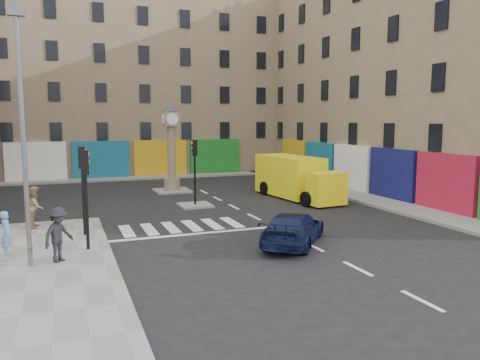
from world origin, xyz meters
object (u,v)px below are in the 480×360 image
traffic_light_island (195,162)px  pedestrian_blue (7,233)px  yellow_van (296,178)px  navy_sedan (293,228)px  pedestrian_tan (36,207)px  clock_pillar (171,140)px  lamp_post (22,125)px  traffic_light_left_near (86,184)px  traffic_light_left_far (83,176)px  pedestrian_dark (58,235)px

traffic_light_island → pedestrian_blue: size_ratio=2.31×
yellow_van → pedestrian_blue: yellow_van is taller
navy_sedan → pedestrian_tan: (-9.71, 6.31, 0.42)m
clock_pillar → navy_sedan: 15.75m
lamp_post → pedestrian_blue: lamp_post is taller
pedestrian_tan → traffic_light_island: bearing=-62.9°
traffic_light_island → lamp_post: size_ratio=0.45×
traffic_light_island → lamp_post: bearing=-131.7°
traffic_light_left_near → traffic_light_left_far: bearing=90.0°
lamp_post → pedestrian_dark: (0.90, 0.12, -3.70)m
yellow_van → pedestrian_dark: bearing=-151.3°
traffic_light_island → lamp_post: (-8.20, -9.20, 2.20)m
pedestrian_dark → pedestrian_tan: bearing=53.3°
clock_pillar → yellow_van: size_ratio=0.82×
traffic_light_left_far → clock_pillar: bearing=61.1°
clock_pillar → yellow_van: clock_pillar is taller
clock_pillar → pedestrian_blue: bearing=-123.6°
pedestrian_tan → pedestrian_dark: size_ratio=0.99×
traffic_light_island → pedestrian_tan: size_ratio=1.99×
traffic_light_left_far → navy_sedan: (7.74, -4.02, -1.96)m
traffic_light_left_far → yellow_van: size_ratio=0.50×
clock_pillar → traffic_light_island: bearing=-90.0°
traffic_light_left_near → navy_sedan: size_ratio=0.81×
traffic_light_left_far → navy_sedan: bearing=-27.5°
yellow_van → pedestrian_blue: (-15.77, -8.07, -0.35)m
traffic_light_left_far → navy_sedan: 8.94m
traffic_light_left_near → traffic_light_island: 10.03m
yellow_van → pedestrian_tan: size_ratio=3.99×
lamp_post → traffic_light_left_far: bearing=63.4°
traffic_light_left_far → traffic_light_island: 8.30m
traffic_light_left_far → pedestrian_tan: size_ratio=1.99×
traffic_light_left_far → clock_pillar: size_ratio=0.61×
lamp_post → pedestrian_tan: 7.13m
traffic_light_left_far → pedestrian_dark: 4.11m
lamp_post → pedestrian_tan: size_ratio=4.47×
lamp_post → navy_sedan: bearing=-1.3°
traffic_light_left_near → pedestrian_dark: size_ratio=1.96×
lamp_post → clock_pillar: (8.20, 15.20, -1.24)m
traffic_light_left_near → lamp_post: 3.21m
traffic_light_left_near → pedestrian_dark: bearing=-128.1°
traffic_light_island → pedestrian_dark: size_ratio=1.96×
traffic_light_island → navy_sedan: bearing=-81.3°
lamp_post → clock_pillar: 17.31m
pedestrian_blue → clock_pillar: bearing=-36.4°
traffic_light_left_far → lamp_post: size_ratio=0.45×
traffic_light_left_near → pedestrian_tan: 5.31m
pedestrian_tan → pedestrian_dark: pedestrian_dark is taller
navy_sedan → yellow_van: (5.29, 9.91, 0.64)m
pedestrian_blue → pedestrian_tan: (0.76, 4.47, 0.13)m
navy_sedan → yellow_van: 11.25m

